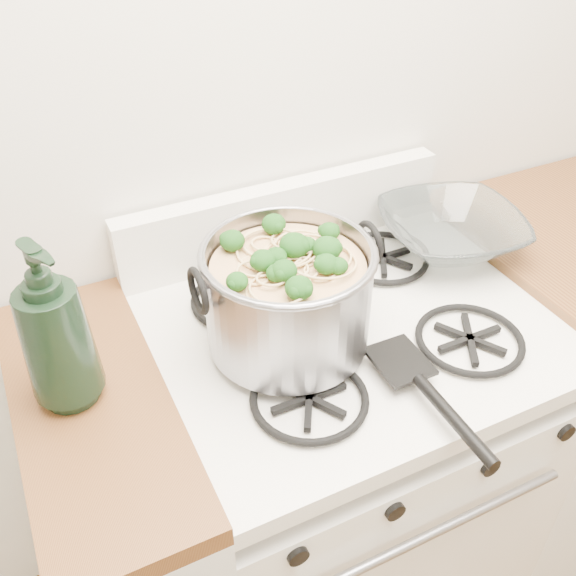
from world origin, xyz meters
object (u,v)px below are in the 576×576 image
(stock_pot, at_px, (288,296))
(glass_bowl, at_px, (449,239))
(gas_range, at_px, (340,471))
(spatula, at_px, (400,358))
(bottle, at_px, (53,327))

(stock_pot, distance_m, glass_bowl, 0.49)
(gas_range, distance_m, spatula, 0.52)
(spatula, bearing_deg, glass_bowl, 41.60)
(stock_pot, distance_m, bottle, 0.39)
(spatula, bearing_deg, stock_pot, 136.69)
(gas_range, distance_m, glass_bowl, 0.61)
(gas_range, distance_m, stock_pot, 0.60)
(stock_pot, bearing_deg, bottle, 174.90)
(stock_pot, bearing_deg, spatula, -44.11)
(gas_range, xyz_separation_m, spatula, (0.01, -0.15, 0.50))
(gas_range, relative_size, spatula, 2.98)
(glass_bowl, xyz_separation_m, bottle, (-0.85, -0.09, 0.13))
(spatula, relative_size, glass_bowl, 2.51)
(gas_range, height_order, glass_bowl, glass_bowl)
(bottle, bearing_deg, stock_pot, -25.79)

